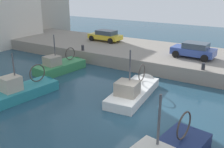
{
  "coord_description": "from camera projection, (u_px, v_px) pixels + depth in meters",
  "views": [
    {
      "loc": [
        -12.47,
        -6.02,
        7.38
      ],
      "look_at": [
        2.66,
        3.5,
        1.2
      ],
      "focal_mm": 40.6,
      "sensor_mm": 36.0,
      "label": 1
    }
  ],
  "objects": [
    {
      "name": "water_surface",
      "position": [
        137.0,
        115.0,
        15.42
      ],
      "size": [
        80.0,
        80.0,
        0.0
      ],
      "primitive_type": "plane",
      "color": "navy",
      "rests_on": "ground"
    },
    {
      "name": "quay_wall",
      "position": [
        191.0,
        61.0,
        24.42
      ],
      "size": [
        9.0,
        56.0,
        1.2
      ],
      "primitive_type": "cube",
      "color": "gray",
      "rests_on": "ground"
    },
    {
      "name": "fishing_boat_white",
      "position": [
        135.0,
        93.0,
        18.23
      ],
      "size": [
        6.58,
        2.53,
        4.46
      ],
      "color": "white",
      "rests_on": "ground"
    },
    {
      "name": "fishing_boat_teal",
      "position": [
        26.0,
        94.0,
        18.1
      ],
      "size": [
        6.15,
        2.6,
        4.08
      ],
      "color": "teal",
      "rests_on": "ground"
    },
    {
      "name": "fishing_boat_green",
      "position": [
        63.0,
        69.0,
        23.54
      ],
      "size": [
        5.68,
        2.68,
        4.35
      ],
      "color": "#388951",
      "rests_on": "ground"
    },
    {
      "name": "parked_car_blue",
      "position": [
        194.0,
        50.0,
        23.1
      ],
      "size": [
        2.17,
        3.89,
        1.41
      ],
      "color": "#334C9E",
      "rests_on": "quay_wall"
    },
    {
      "name": "parked_car_yellow",
      "position": [
        105.0,
        35.0,
        30.16
      ],
      "size": [
        2.05,
        4.1,
        1.31
      ],
      "color": "gold",
      "rests_on": "quay_wall"
    },
    {
      "name": "mooring_bollard_south",
      "position": [
        203.0,
        66.0,
        19.81
      ],
      "size": [
        0.28,
        0.28,
        0.55
      ],
      "primitive_type": "cylinder",
      "color": "#2D2D33",
      "rests_on": "quay_wall"
    },
    {
      "name": "mooring_bollard_mid",
      "position": [
        83.0,
        48.0,
        25.85
      ],
      "size": [
        0.28,
        0.28,
        0.55
      ],
      "primitive_type": "cylinder",
      "color": "#2D2D33",
      "rests_on": "quay_wall"
    }
  ]
}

